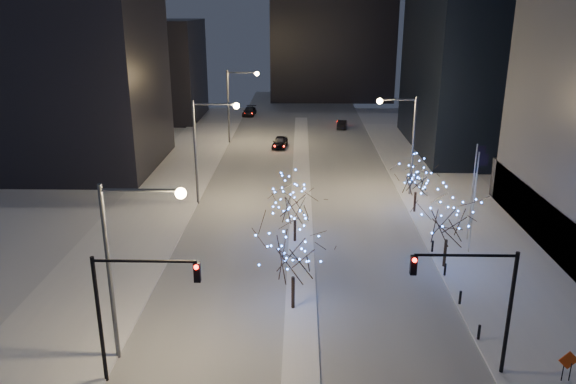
{
  "coord_description": "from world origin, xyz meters",
  "views": [
    {
      "loc": [
        -0.1,
        -24.09,
        18.43
      ],
      "look_at": [
        -1.01,
        15.86,
        5.0
      ],
      "focal_mm": 35.0,
      "sensor_mm": 36.0,
      "label": 1
    }
  ],
  "objects_px": {
    "street_lamp_w_mid": "(206,138)",
    "holiday_tree_median_far": "(295,202)",
    "holiday_tree_median_near": "(293,251)",
    "car_near": "(280,142)",
    "street_lamp_w_near": "(127,249)",
    "street_lamp_w_far": "(236,96)",
    "traffic_signal_east": "(481,293)",
    "car_far": "(249,111)",
    "holiday_tree_plaza_far": "(417,177)",
    "construction_sign": "(568,363)",
    "car_mid": "(342,124)",
    "traffic_signal_west": "(129,299)",
    "street_lamp_east": "(405,133)",
    "holiday_tree_plaza_near": "(448,217)"
  },
  "relations": [
    {
      "from": "car_near",
      "to": "car_far",
      "type": "bearing_deg",
      "value": 112.01
    },
    {
      "from": "street_lamp_east",
      "to": "holiday_tree_plaza_far",
      "type": "distance_m",
      "value": 5.93
    },
    {
      "from": "street_lamp_w_mid",
      "to": "holiday_tree_median_far",
      "type": "xyz_separation_m",
      "value": [
        8.44,
        -9.14,
        -3.01
      ]
    },
    {
      "from": "street_lamp_w_near",
      "to": "car_mid",
      "type": "relative_size",
      "value": 2.51
    },
    {
      "from": "street_lamp_w_far",
      "to": "construction_sign",
      "type": "height_order",
      "value": "street_lamp_w_far"
    },
    {
      "from": "car_mid",
      "to": "holiday_tree_plaza_far",
      "type": "distance_m",
      "value": 37.63
    },
    {
      "from": "car_far",
      "to": "holiday_tree_plaza_far",
      "type": "relative_size",
      "value": 0.98
    },
    {
      "from": "street_lamp_w_mid",
      "to": "holiday_tree_plaza_near",
      "type": "relative_size",
      "value": 1.68
    },
    {
      "from": "traffic_signal_west",
      "to": "holiday_tree_median_far",
      "type": "height_order",
      "value": "traffic_signal_west"
    },
    {
      "from": "street_lamp_east",
      "to": "street_lamp_w_mid",
      "type": "bearing_deg",
      "value": -171.04
    },
    {
      "from": "holiday_tree_median_far",
      "to": "traffic_signal_east",
      "type": "bearing_deg",
      "value": -60.76
    },
    {
      "from": "street_lamp_w_near",
      "to": "holiday_tree_median_near",
      "type": "bearing_deg",
      "value": 32.09
    },
    {
      "from": "holiday_tree_plaza_near",
      "to": "traffic_signal_east",
      "type": "bearing_deg",
      "value": -97.13
    },
    {
      "from": "street_lamp_w_mid",
      "to": "holiday_tree_median_far",
      "type": "bearing_deg",
      "value": -47.29
    },
    {
      "from": "street_lamp_east",
      "to": "traffic_signal_west",
      "type": "bearing_deg",
      "value": -121.69
    },
    {
      "from": "street_lamp_w_mid",
      "to": "holiday_tree_plaza_near",
      "type": "distance_m",
      "value": 23.81
    },
    {
      "from": "holiday_tree_median_near",
      "to": "street_lamp_w_mid",
      "type": "bearing_deg",
      "value": 113.18
    },
    {
      "from": "street_lamp_w_near",
      "to": "street_lamp_w_far",
      "type": "distance_m",
      "value": 50.0
    },
    {
      "from": "street_lamp_w_far",
      "to": "traffic_signal_west",
      "type": "xyz_separation_m",
      "value": [
        0.5,
        -52.0,
        -1.74
      ]
    },
    {
      "from": "holiday_tree_median_near",
      "to": "construction_sign",
      "type": "xyz_separation_m",
      "value": [
        14.02,
        -6.97,
        -2.84
      ]
    },
    {
      "from": "street_lamp_w_mid",
      "to": "holiday_tree_median_far",
      "type": "relative_size",
      "value": 1.91
    },
    {
      "from": "traffic_signal_west",
      "to": "holiday_tree_median_far",
      "type": "bearing_deg",
      "value": 66.04
    },
    {
      "from": "street_lamp_w_mid",
      "to": "car_mid",
      "type": "relative_size",
      "value": 2.51
    },
    {
      "from": "car_near",
      "to": "holiday_tree_plaza_far",
      "type": "distance_m",
      "value": 28.18
    },
    {
      "from": "street_lamp_w_far",
      "to": "street_lamp_w_near",
      "type": "bearing_deg",
      "value": -90.0
    },
    {
      "from": "street_lamp_east",
      "to": "traffic_signal_east",
      "type": "xyz_separation_m",
      "value": [
        -1.14,
        -29.0,
        -1.69
      ]
    },
    {
      "from": "traffic_signal_east",
      "to": "traffic_signal_west",
      "type": "bearing_deg",
      "value": -176.71
    },
    {
      "from": "car_far",
      "to": "holiday_tree_plaza_far",
      "type": "bearing_deg",
      "value": -63.92
    },
    {
      "from": "car_near",
      "to": "street_lamp_w_near",
      "type": "bearing_deg",
      "value": -90.3
    },
    {
      "from": "car_mid",
      "to": "traffic_signal_west",
      "type": "bearing_deg",
      "value": 84.3
    },
    {
      "from": "holiday_tree_median_far",
      "to": "holiday_tree_plaza_far",
      "type": "bearing_deg",
      "value": 32.6
    },
    {
      "from": "traffic_signal_west",
      "to": "holiday_tree_plaza_far",
      "type": "distance_m",
      "value": 31.31
    },
    {
      "from": "traffic_signal_east",
      "to": "car_far",
      "type": "xyz_separation_m",
      "value": [
        -17.94,
        71.34,
        -4.04
      ]
    },
    {
      "from": "street_lamp_w_near",
      "to": "traffic_signal_east",
      "type": "relative_size",
      "value": 1.43
    },
    {
      "from": "car_near",
      "to": "car_mid",
      "type": "bearing_deg",
      "value": 60.86
    },
    {
      "from": "car_near",
      "to": "construction_sign",
      "type": "distance_m",
      "value": 51.88
    },
    {
      "from": "street_lamp_w_far",
      "to": "street_lamp_east",
      "type": "relative_size",
      "value": 1.0
    },
    {
      "from": "holiday_tree_median_near",
      "to": "traffic_signal_east",
      "type": "bearing_deg",
      "value": -33.7
    },
    {
      "from": "street_lamp_w_mid",
      "to": "street_lamp_w_far",
      "type": "distance_m",
      "value": 25.0
    },
    {
      "from": "holiday_tree_plaza_near",
      "to": "holiday_tree_median_far",
      "type": "bearing_deg",
      "value": 158.27
    },
    {
      "from": "street_lamp_w_far",
      "to": "construction_sign",
      "type": "relative_size",
      "value": 5.71
    },
    {
      "from": "traffic_signal_east",
      "to": "holiday_tree_plaza_near",
      "type": "bearing_deg",
      "value": 82.87
    },
    {
      "from": "car_far",
      "to": "holiday_tree_median_far",
      "type": "relative_size",
      "value": 0.95
    },
    {
      "from": "street_lamp_w_near",
      "to": "holiday_tree_median_near",
      "type": "relative_size",
      "value": 1.67
    },
    {
      "from": "holiday_tree_median_near",
      "to": "car_near",
      "type": "bearing_deg",
      "value": 93.22
    },
    {
      "from": "holiday_tree_median_far",
      "to": "holiday_tree_plaza_far",
      "type": "xyz_separation_m",
      "value": [
        11.0,
        7.03,
        -0.02
      ]
    },
    {
      "from": "car_mid",
      "to": "holiday_tree_median_far",
      "type": "xyz_separation_m",
      "value": [
        -6.85,
        -44.33,
        2.83
      ]
    },
    {
      "from": "holiday_tree_plaza_near",
      "to": "car_near",
      "type": "bearing_deg",
      "value": 110.35
    },
    {
      "from": "car_far",
      "to": "holiday_tree_plaza_near",
      "type": "height_order",
      "value": "holiday_tree_plaza_near"
    },
    {
      "from": "car_near",
      "to": "holiday_tree_median_far",
      "type": "height_order",
      "value": "holiday_tree_median_far"
    }
  ]
}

